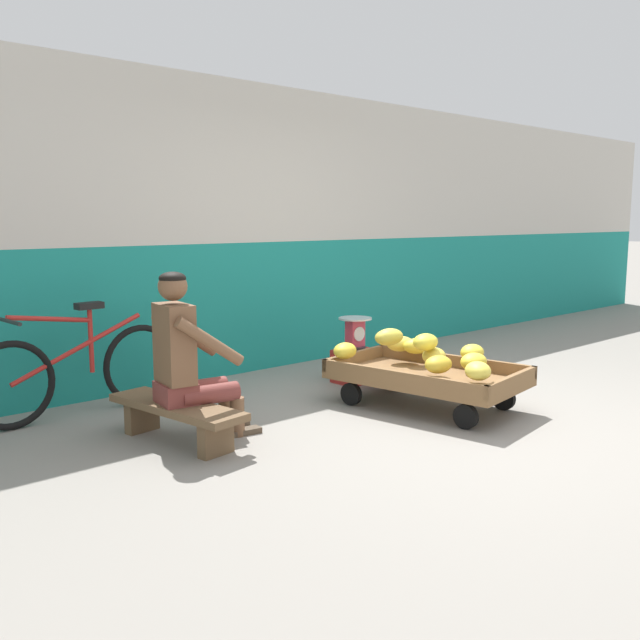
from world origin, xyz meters
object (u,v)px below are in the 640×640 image
object	(u,v)px
banana_cart	(427,378)
weighing_scale	(355,333)
low_bench	(177,413)
plastic_crate	(355,366)
bicycle_near_left	(79,370)
vendor_seated	(188,358)

from	to	relation	value
banana_cart	weighing_scale	size ratio (longest dim) A/B	5.17
low_bench	plastic_crate	xyz separation A→B (m)	(2.10, 0.43, -0.05)
bicycle_near_left	plastic_crate	bearing A→B (deg)	-14.92
low_bench	bicycle_near_left	world-z (taller)	bicycle_near_left
low_bench	plastic_crate	size ratio (longest dim) A/B	3.14
plastic_crate	weighing_scale	size ratio (longest dim) A/B	1.20
low_bench	plastic_crate	world-z (taller)	plastic_crate
banana_cart	bicycle_near_left	world-z (taller)	bicycle_near_left
banana_cart	low_bench	xyz separation A→B (m)	(-1.91, 0.56, -0.04)
weighing_scale	low_bench	bearing A→B (deg)	-168.41
banana_cart	plastic_crate	distance (m)	1.01
low_bench	bicycle_near_left	bearing A→B (deg)	101.35
banana_cart	low_bench	distance (m)	1.99
low_bench	bicycle_near_left	distance (m)	1.08
plastic_crate	weighing_scale	distance (m)	0.30
weighing_scale	banana_cart	bearing A→B (deg)	-100.78
plastic_crate	vendor_seated	bearing A→B (deg)	-167.54
banana_cart	bicycle_near_left	distance (m)	2.66
weighing_scale	plastic_crate	bearing A→B (deg)	90.00
banana_cart	bicycle_near_left	size ratio (longest dim) A/B	0.93
vendor_seated	plastic_crate	world-z (taller)	vendor_seated
low_bench	vendor_seated	size ratio (longest dim) A/B	0.99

